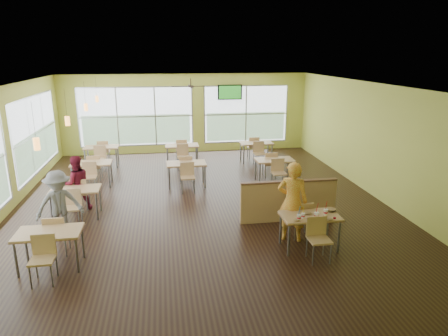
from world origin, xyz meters
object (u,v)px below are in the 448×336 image
Objects in this scene: man_plaid at (292,202)px; food_basket at (331,210)px; main_table at (310,220)px; half_wall_divider at (288,201)px.

man_plaid is 8.00× the size of food_basket.
half_wall_divider reaches higher than main_table.
main_table is 0.85× the size of man_plaid.
main_table is 0.55m from food_basket.
man_plaid is (-0.25, -1.01, 0.37)m from half_wall_divider.
half_wall_divider is at bearing 111.33° from food_basket.
man_plaid is at bearing 120.09° from main_table.
food_basket is (0.76, -0.29, -0.12)m from man_plaid.
half_wall_divider is 1.42m from food_basket.
half_wall_divider is at bearing 90.00° from main_table.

